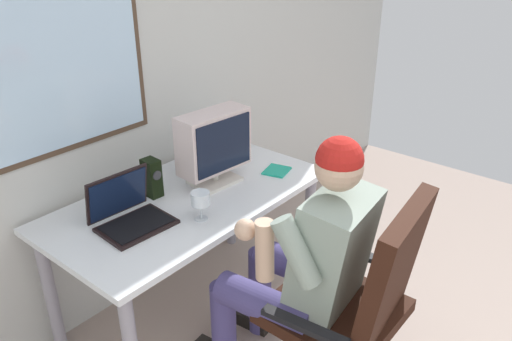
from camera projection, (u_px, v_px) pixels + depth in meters
The scene contains 9 objects.
wall_rear at pixel (120, 59), 2.56m from camera, with size 5.55×0.08×2.72m.
desk at pixel (190, 213), 2.62m from camera, with size 1.44×0.77×0.74m.
office_chair at pixel (361, 296), 2.10m from camera, with size 0.65×0.59×1.06m.
person_seated at pixel (302, 260), 2.21m from camera, with size 0.56×0.82×1.27m.
crt_monitor at pixel (214, 143), 2.62m from camera, with size 0.40×0.21×0.39m.
laptop at pixel (128, 211), 2.32m from camera, with size 0.33×0.29×0.23m.
wine_glass at pixel (200, 200), 2.33m from camera, with size 0.09×0.09×0.14m.
desk_speaker at pixel (152, 178), 2.54m from camera, with size 0.07×0.10×0.20m.
cd_case at pixel (277, 171), 2.83m from camera, with size 0.17×0.16×0.01m.
Camera 1 is at (-1.55, 0.25, 1.98)m, focal length 35.80 mm.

